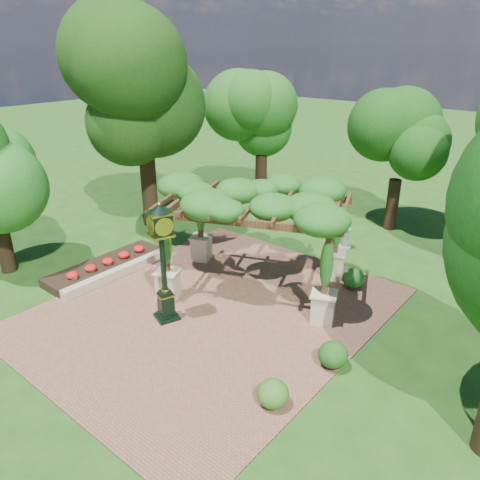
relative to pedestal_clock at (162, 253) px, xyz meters
The scene contains 13 objects.
ground 2.64m from the pedestal_clock, 24.16° to the left, with size 120.00×120.00×0.00m, color #1E4714.
brick_plaza 2.94m from the pedestal_clock, 58.49° to the left, with size 10.00×12.00×0.04m, color brown.
border_wall 4.48m from the pedestal_clock, 166.82° to the left, with size 0.35×5.00×0.40m, color #C6B793.
flower_bed 5.26m from the pedestal_clock, 169.30° to the left, with size 1.50×5.00×0.36m, color red.
pedestal_clock is the anchor object (origin of this frame).
pergola 3.87m from the pedestal_clock, 75.88° to the left, with size 7.56×6.25×4.09m.
sundial 9.59m from the pedestal_clock, 78.74° to the left, with size 0.68×0.68×0.96m.
shrub_front 5.69m from the pedestal_clock, 11.63° to the right, with size 0.83×0.83×0.75m, color #2E611B.
shrub_mid 6.10m from the pedestal_clock, 13.25° to the left, with size 0.86×0.86×0.78m, color #1B4914.
shrub_back 7.41m from the pedestal_clock, 57.21° to the left, with size 0.84×0.84×0.76m, color #25631C.
tree_west_near 10.07m from the pedestal_clock, 142.47° to the left, with size 4.92×4.92×9.67m.
tree_west_far 14.52m from the pedestal_clock, 114.32° to the left, with size 3.98×3.98×7.35m.
tree_north 13.18m from the pedestal_clock, 79.33° to the left, with size 3.26×3.26×6.52m.
Camera 1 is at (9.69, -9.25, 8.71)m, focal length 35.00 mm.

